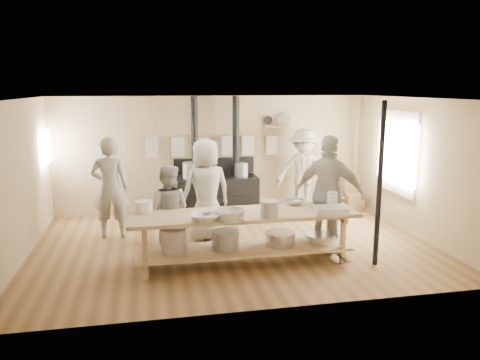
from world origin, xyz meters
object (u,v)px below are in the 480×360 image
object	(u,v)px
prep_table	(243,233)
cook_right	(329,194)
chair	(354,200)
cook_by_window	(303,171)
cook_left	(168,210)
cook_far_left	(110,188)
roasting_pan	(330,210)
cook_center	(206,190)
stove	(216,192)

from	to	relation	value
prep_table	cook_right	distance (m)	1.65
chair	cook_by_window	bearing A→B (deg)	-177.79
cook_left	chair	xyz separation A→B (m)	(4.31, 2.10, -0.54)
cook_far_left	cook_by_window	xyz separation A→B (m)	(4.12, 1.03, -0.01)
prep_table	cook_far_left	world-z (taller)	cook_far_left
cook_right	roasting_pan	xyz separation A→B (m)	(-0.24, -0.63, -0.10)
roasting_pan	cook_center	bearing A→B (deg)	136.39
cook_left	roasting_pan	bearing A→B (deg)	177.13
cook_far_left	roasting_pan	bearing A→B (deg)	148.95
stove	cook_by_window	bearing A→B (deg)	-4.89
prep_table	chair	bearing A→B (deg)	40.92
cook_far_left	chair	xyz separation A→B (m)	(5.32, 0.92, -0.72)
cook_far_left	cook_center	bearing A→B (deg)	164.82
prep_table	cook_by_window	size ratio (longest dim) A/B	1.91
cook_far_left	cook_by_window	distance (m)	4.24
cook_by_window	cook_center	bearing A→B (deg)	-132.91
stove	chair	bearing A→B (deg)	-5.03
cook_center	roasting_pan	distance (m)	2.40
roasting_pan	chair	bearing A→B (deg)	58.92
prep_table	cook_center	xyz separation A→B (m)	(-0.43, 1.32, 0.42)
cook_by_window	cook_far_left	bearing A→B (deg)	-151.40
prep_table	chair	distance (m)	4.19
cook_left	roasting_pan	world-z (taller)	cook_left
cook_left	cook_right	world-z (taller)	cook_right
cook_center	roasting_pan	world-z (taller)	cook_center
cook_far_left	cook_by_window	size ratio (longest dim) A/B	1.01
stove	roasting_pan	xyz separation A→B (m)	(1.31, -3.35, 0.39)
prep_table	roasting_pan	size ratio (longest dim) A/B	7.10
stove	cook_right	bearing A→B (deg)	-60.38
stove	cook_center	xyz separation A→B (m)	(-0.43, -1.69, 0.42)
prep_table	cook_far_left	size ratio (longest dim) A/B	1.89
cook_far_left	roasting_pan	xyz separation A→B (m)	(3.47, -2.15, -0.05)
stove	chair	size ratio (longest dim) A/B	3.31
prep_table	chair	xyz separation A→B (m)	(3.16, 2.74, -0.29)
cook_by_window	stove	bearing A→B (deg)	-170.38
cook_right	chair	xyz separation A→B (m)	(1.62, 2.44, -0.77)
cook_center	chair	size ratio (longest dim) A/B	2.39
cook_center	cook_by_window	world-z (taller)	cook_by_window
cook_left	cook_by_window	bearing A→B (deg)	-125.92
cook_center	chair	distance (m)	3.92
stove	cook_far_left	distance (m)	2.51
prep_table	cook_center	world-z (taller)	cook_center
cook_far_left	chair	bearing A→B (deg)	-169.43
cook_center	cook_right	world-z (taller)	cook_right
cook_right	cook_left	bearing A→B (deg)	26.96
prep_table	cook_center	bearing A→B (deg)	107.84
stove	cook_far_left	size ratio (longest dim) A/B	1.36
prep_table	cook_center	distance (m)	1.45
cook_left	prep_table	bearing A→B (deg)	169.47
cook_center	stove	bearing A→B (deg)	-116.18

